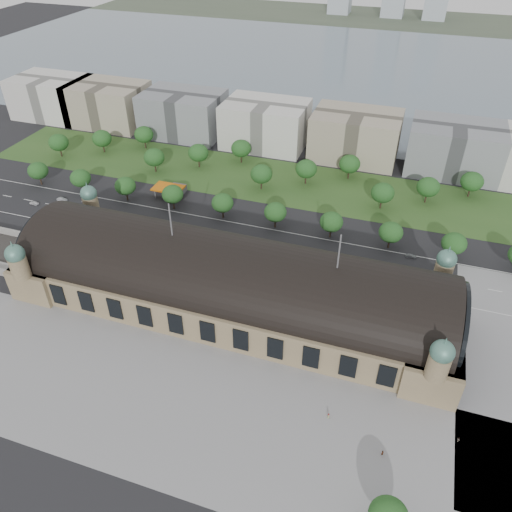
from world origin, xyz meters
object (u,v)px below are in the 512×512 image
(parked_car_4, at_px, (118,241))
(pedestrian_0, at_px, (328,416))
(traffic_car_4, at_px, (282,250))
(parked_car_5, at_px, (171,252))
(traffic_car_2, at_px, (117,223))
(parked_car_3, at_px, (104,234))
(parked_car_6, at_px, (164,251))
(bus_west, at_px, (209,240))
(bus_east, at_px, (308,261))
(parked_car_0, at_px, (100,232))
(traffic_car_6, at_px, (443,284))
(bus_mid, at_px, (243,254))
(traffic_car_0, at_px, (34,203))
(parked_car_1, at_px, (97,237))
(pedestrian_1, at_px, (382,453))
(traffic_car_5, at_px, (411,256))
(traffic_car_1, at_px, (62,199))
(pedestrian_2, at_px, (459,440))
(petrol_station, at_px, (174,188))
(parked_car_2, at_px, (121,238))

(parked_car_4, bearing_deg, pedestrian_0, 21.14)
(traffic_car_4, distance_m, parked_car_5, 44.74)
(traffic_car_2, distance_m, parked_car_3, 9.13)
(parked_car_5, height_order, parked_car_6, parked_car_6)
(bus_west, distance_m, bus_east, 41.80)
(parked_car_0, distance_m, bus_east, 88.74)
(traffic_car_6, xyz_separation_m, bus_west, (-91.85, -2.93, 1.12))
(bus_east, bearing_deg, traffic_car_2, 93.97)
(bus_east, bearing_deg, bus_mid, 104.47)
(traffic_car_0, xyz_separation_m, bus_east, (130.64, -3.75, 0.73))
(parked_car_5, bearing_deg, traffic_car_4, 76.55)
(parked_car_1, bearing_deg, pedestrian_1, 41.57)
(traffic_car_0, xyz_separation_m, traffic_car_5, (168.19, 13.19, -0.08))
(traffic_car_1, bearing_deg, parked_car_6, -112.74)
(parked_car_0, height_order, pedestrian_2, pedestrian_2)
(parked_car_4, relative_size, bus_mid, 0.38)
(bus_west, bearing_deg, parked_car_6, 127.02)
(parked_car_1, relative_size, parked_car_3, 1.47)
(traffic_car_0, distance_m, traffic_car_1, 12.39)
(traffic_car_0, xyz_separation_m, pedestrian_1, (168.07, -76.81, 0.19))
(traffic_car_1, relative_size, parked_car_6, 0.90)
(bus_mid, height_order, pedestrian_0, bus_mid)
(traffic_car_0, relative_size, pedestrian_1, 2.33)
(traffic_car_4, bearing_deg, bus_east, 64.41)
(petrol_station, distance_m, pedestrian_0, 138.12)
(traffic_car_0, bearing_deg, traffic_car_1, 123.35)
(petrol_station, xyz_separation_m, bus_west, (31.90, -33.28, -1.07))
(traffic_car_4, relative_size, parked_car_3, 1.01)
(traffic_car_6, distance_m, parked_car_6, 107.60)
(traffic_car_5, xyz_separation_m, pedestrian_1, (-0.12, -89.99, 0.27))
(traffic_car_5, xyz_separation_m, pedestrian_0, (-15.63, -83.31, 0.22))
(traffic_car_0, xyz_separation_m, parked_car_2, (53.16, -12.24, -0.05))
(parked_car_0, distance_m, parked_car_2, 11.08)
(traffic_car_2, xyz_separation_m, parked_car_6, (28.36, -11.92, -0.01))
(parked_car_2, bearing_deg, traffic_car_5, 70.63)
(traffic_car_5, bearing_deg, parked_car_1, 101.12)
(traffic_car_6, distance_m, bus_east, 50.14)
(traffic_car_1, bearing_deg, traffic_car_0, 119.43)
(traffic_car_5, height_order, parked_car_1, parked_car_1)
(traffic_car_1, xyz_separation_m, pedestrian_0, (142.22, -76.95, 0.11))
(traffic_car_4, height_order, parked_car_0, traffic_car_4)
(parked_car_3, bearing_deg, traffic_car_6, 69.77)
(traffic_car_5, relative_size, parked_car_4, 0.87)
(parked_car_0, xyz_separation_m, pedestrian_0, (110.38, -59.37, 0.24))
(parked_car_4, bearing_deg, parked_car_5, 50.25)
(parked_car_3, relative_size, parked_car_5, 0.76)
(parked_car_2, distance_m, bus_west, 36.69)
(traffic_car_0, xyz_separation_m, bus_west, (88.84, -3.75, 1.13))
(pedestrian_0, bearing_deg, traffic_car_1, 168.29)
(traffic_car_6, bearing_deg, parked_car_1, -83.76)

